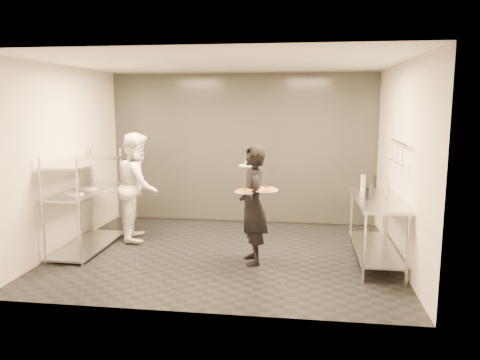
# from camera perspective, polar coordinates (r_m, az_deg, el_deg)

# --- Properties ---
(room_shell) EXTENTS (5.00, 4.00, 2.80)m
(room_shell) POSITION_cam_1_polar(r_m,az_deg,el_deg) (7.94, -0.51, 3.35)
(room_shell) COLOR black
(room_shell) RESTS_ON ground
(pass_rack) EXTENTS (0.60, 1.60, 1.50)m
(pass_rack) POSITION_cam_1_polar(r_m,az_deg,el_deg) (7.55, -18.25, -2.30)
(pass_rack) COLOR silver
(pass_rack) RESTS_ON ground
(prep_counter) EXTENTS (0.60, 1.80, 0.92)m
(prep_counter) POSITION_cam_1_polar(r_m,az_deg,el_deg) (6.90, 16.28, -4.49)
(prep_counter) COLOR silver
(prep_counter) RESTS_ON ground
(utensil_rail) EXTENTS (0.07, 1.20, 0.31)m
(utensil_rail) POSITION_cam_1_polar(r_m,az_deg,el_deg) (6.79, 18.70, 3.07)
(utensil_rail) COLOR silver
(utensil_rail) RESTS_ON room_shell
(waiter) EXTENTS (0.55, 0.69, 1.67)m
(waiter) POSITION_cam_1_polar(r_m,az_deg,el_deg) (6.51, 1.60, -3.05)
(waiter) COLOR black
(waiter) RESTS_ON ground
(chef) EXTENTS (0.86, 1.00, 1.76)m
(chef) POSITION_cam_1_polar(r_m,az_deg,el_deg) (7.86, -12.35, -0.75)
(chef) COLOR white
(chef) RESTS_ON ground
(pizza_plate_near) EXTENTS (0.30, 0.30, 0.05)m
(pizza_plate_near) POSITION_cam_1_polar(r_m,az_deg,el_deg) (6.32, 0.73, -1.34)
(pizza_plate_near) COLOR white
(pizza_plate_near) RESTS_ON waiter
(pizza_plate_far) EXTENTS (0.32, 0.32, 0.05)m
(pizza_plate_far) POSITION_cam_1_polar(r_m,az_deg,el_deg) (6.27, 3.16, -1.15)
(pizza_plate_far) COLOR white
(pizza_plate_far) RESTS_ON waiter
(salad_plate) EXTENTS (0.26, 0.26, 0.07)m
(salad_plate) POSITION_cam_1_polar(r_m,az_deg,el_deg) (6.77, 0.98, 1.94)
(salad_plate) COLOR white
(salad_plate) RESTS_ON waiter
(pos_monitor) EXTENTS (0.12, 0.25, 0.18)m
(pos_monitor) POSITION_cam_1_polar(r_m,az_deg,el_deg) (6.79, 15.44, -1.37)
(pos_monitor) COLOR black
(pos_monitor) RESTS_ON prep_counter
(bottle_green) EXTENTS (0.07, 0.07, 0.25)m
(bottle_green) POSITION_cam_1_polar(r_m,az_deg,el_deg) (7.24, 14.77, -0.38)
(bottle_green) COLOR gray
(bottle_green) RESTS_ON prep_counter
(bottle_clear) EXTENTS (0.06, 0.06, 0.21)m
(bottle_clear) POSITION_cam_1_polar(r_m,az_deg,el_deg) (6.94, 17.52, -1.08)
(bottle_clear) COLOR gray
(bottle_clear) RESTS_ON prep_counter
(bottle_dark) EXTENTS (0.06, 0.06, 0.19)m
(bottle_dark) POSITION_cam_1_polar(r_m,az_deg,el_deg) (7.61, 16.09, -0.20)
(bottle_dark) COLOR black
(bottle_dark) RESTS_ON prep_counter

